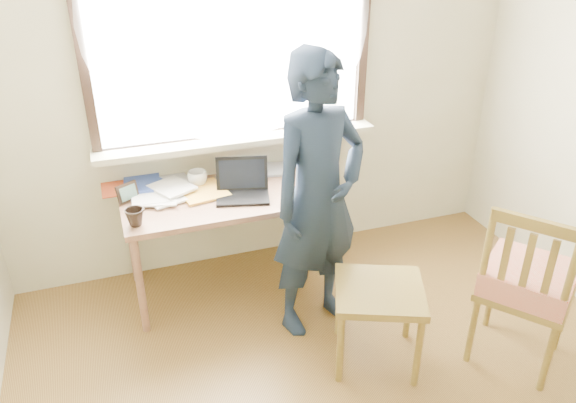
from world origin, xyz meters
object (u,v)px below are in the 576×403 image
object	(u,v)px
mug_white	(197,178)
mug_dark	(135,217)
work_chair	(379,300)
desk	(227,205)
laptop	(242,187)
person	(318,199)
side_chair	(527,282)

from	to	relation	value
mug_white	mug_dark	xyz separation A→B (m)	(-0.43, -0.39, 0.00)
mug_white	work_chair	distance (m)	1.39
desk	work_chair	bearing A→B (deg)	-57.34
work_chair	laptop	bearing A→B (deg)	119.23
desk	mug_white	bearing A→B (deg)	127.06
mug_dark	person	distance (m)	1.03
work_chair	mug_dark	bearing A→B (deg)	148.05
side_chair	work_chair	bearing A→B (deg)	161.43
mug_white	person	size ratio (longest dim) A/B	0.08
mug_dark	side_chair	bearing A→B (deg)	-27.12
mug_dark	side_chair	size ratio (longest dim) A/B	0.11
laptop	work_chair	world-z (taller)	laptop
mug_dark	person	bearing A→B (deg)	-16.68
laptop	mug_dark	bearing A→B (deg)	-165.66
laptop	side_chair	xyz separation A→B (m)	(1.24, -1.15, -0.23)
desk	laptop	world-z (taller)	laptop
person	desk	bearing A→B (deg)	112.58
mug_dark	person	xyz separation A→B (m)	(0.98, -0.29, 0.10)
laptop	side_chair	world-z (taller)	side_chair
laptop	mug_white	world-z (taller)	laptop
laptop	person	size ratio (longest dim) A/B	0.22
laptop	mug_dark	world-z (taller)	laptop
work_chair	person	bearing A→B (deg)	113.49
laptop	mug_white	size ratio (longest dim) A/B	2.99
desk	laptop	bearing A→B (deg)	-19.97
mug_white	mug_dark	bearing A→B (deg)	-137.41
person	laptop	bearing A→B (deg)	107.29
laptop	side_chair	distance (m)	1.71
desk	mug_dark	world-z (taller)	mug_dark
desk	laptop	xyz separation A→B (m)	(0.10, -0.03, 0.12)
side_chair	mug_dark	bearing A→B (deg)	152.88
desk	mug_white	world-z (taller)	mug_white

